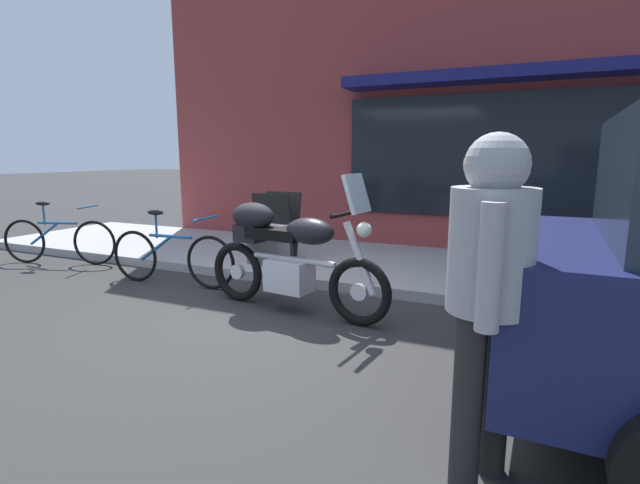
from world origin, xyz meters
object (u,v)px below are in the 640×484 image
at_px(pedestrian_walking, 489,270).
at_px(parked_bicycle, 171,256).
at_px(sandwich_board_sign, 277,227).
at_px(touring_motorcycle, 284,251).
at_px(second_bicycle_by_cafe, 59,240).

bearing_deg(pedestrian_walking, parked_bicycle, 150.88).
bearing_deg(sandwich_board_sign, touring_motorcycle, -57.99).
bearing_deg(second_bicycle_by_cafe, pedestrian_walking, -20.94).
distance_m(parked_bicycle, pedestrian_walking, 4.40).
relative_size(parked_bicycle, pedestrian_walking, 1.04).
bearing_deg(parked_bicycle, touring_motorcycle, -7.74).
distance_m(parked_bicycle, sandwich_board_sign, 1.50).
xyz_separation_m(touring_motorcycle, pedestrian_walking, (2.10, -1.89, 0.44)).
bearing_deg(sandwich_board_sign, parked_bicycle, -120.53).
bearing_deg(touring_motorcycle, second_bicycle_by_cafe, 173.68).
height_order(sandwich_board_sign, second_bicycle_by_cafe, sandwich_board_sign).
distance_m(touring_motorcycle, pedestrian_walking, 2.86).
bearing_deg(second_bicycle_by_cafe, sandwich_board_sign, 19.40).
bearing_deg(second_bicycle_by_cafe, parked_bicycle, -5.26).
relative_size(touring_motorcycle, parked_bicycle, 1.22).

